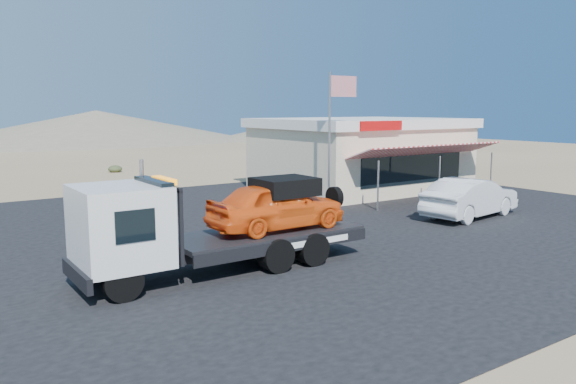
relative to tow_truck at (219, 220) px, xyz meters
name	(u,v)px	position (x,y,z in m)	size (l,w,h in m)	color
ground	(302,246)	(3.58, 1.04, -1.46)	(120.00, 120.00, 0.00)	#8B704F
asphalt_lot	(299,223)	(5.58, 4.04, -1.45)	(32.00, 24.00, 0.02)	black
tow_truck	(219,220)	(0.00, 0.00, 0.00)	(8.11, 2.41, 2.71)	black
white_sedan	(470,198)	(12.14, 1.04, -0.63)	(1.72, 4.94, 1.63)	silver
jerky_store	(360,153)	(14.08, 10.02, 0.53)	(10.40, 9.97, 3.90)	beige
flagpole	(334,125)	(8.51, 5.54, 2.30)	(1.55, 0.10, 6.00)	#99999E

